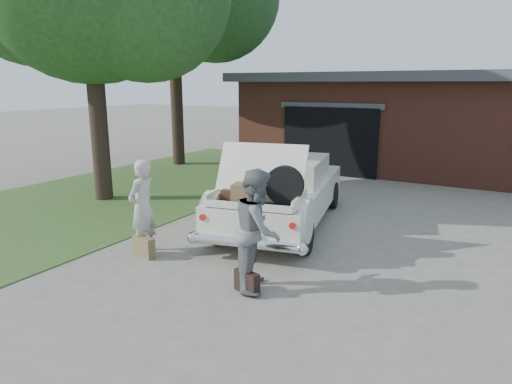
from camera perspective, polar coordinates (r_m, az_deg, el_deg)
The scene contains 8 objects.
ground at distance 7.77m, azimuth -2.24°, elevation -8.81°, with size 90.00×90.00×0.00m, color gray.
grass_strip at distance 13.36m, azimuth -15.46°, elevation 0.25°, with size 6.00×16.00×0.02m, color #2D4C1E.
house at distance 17.83m, azimuth 20.90°, elevation 8.46°, with size 12.80×7.80×3.30m.
sedan at distance 9.65m, azimuth 3.28°, elevation 0.07°, with size 2.87×5.17×1.89m.
woman_left at distance 8.21m, azimuth -14.03°, elevation -1.81°, with size 0.61×0.40×1.68m, color beige.
woman_right at distance 6.58m, azimuth 0.25°, elevation -4.72°, with size 0.86×0.67×1.78m, color slate.
suitcase_left at distance 8.20m, azimuth -13.84°, elevation -6.66°, with size 0.46×0.15×0.36m, color olive.
suitcase_right at distance 6.67m, azimuth -1.14°, elevation -11.19°, with size 0.42×0.13×0.32m, color black.
Camera 1 is at (3.86, -6.08, 2.93)m, focal length 32.00 mm.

